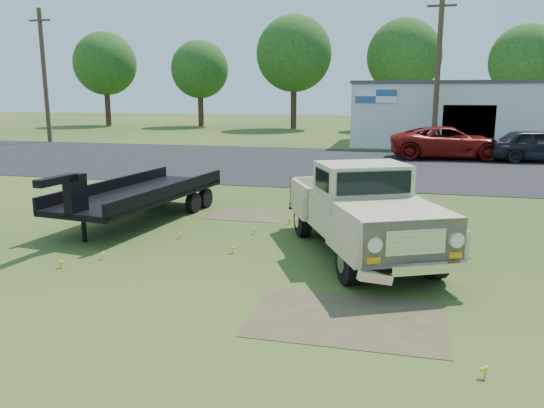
{
  "coord_description": "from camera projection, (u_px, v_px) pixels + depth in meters",
  "views": [
    {
      "loc": [
        2.2,
        -10.74,
        3.46
      ],
      "look_at": [
        -0.68,
        1.0,
        0.9
      ],
      "focal_mm": 35.0,
      "sensor_mm": 36.0,
      "label": 1
    }
  ],
  "objects": [
    {
      "name": "dirt_patch_a",
      "position": [
        347.0,
        319.0,
        8.23
      ],
      "size": [
        3.0,
        2.0,
        0.01
      ],
      "primitive_type": "cube",
      "color": "#4E3F2A",
      "rests_on": "ground"
    },
    {
      "name": "vintage_pickup_truck",
      "position": [
        361.0,
        209.0,
        11.31
      ],
      "size": [
        4.26,
        5.9,
        2.0
      ],
      "primitive_type": null,
      "rotation": [
        0.0,
        0.0,
        0.43
      ],
      "color": "tan",
      "rests_on": "ground"
    },
    {
      "name": "commercial_building",
      "position": [
        462.0,
        113.0,
        35.25
      ],
      "size": [
        14.2,
        8.2,
        4.15
      ],
      "color": "silver",
      "rests_on": "ground"
    },
    {
      "name": "treeline_e",
      "position": [
        526.0,
        61.0,
        44.45
      ],
      "size": [
        6.08,
        6.08,
        9.04
      ],
      "color": "#3D261B",
      "rests_on": "ground"
    },
    {
      "name": "treeline_c",
      "position": [
        294.0,
        54.0,
        49.39
      ],
      "size": [
        7.04,
        7.04,
        10.47
      ],
      "color": "#3D261B",
      "rests_on": "ground"
    },
    {
      "name": "asphalt_lot",
      "position": [
        354.0,
        165.0,
        25.68
      ],
      "size": [
        90.0,
        14.0,
        0.02
      ],
      "primitive_type": "cube",
      "color": "black",
      "rests_on": "ground"
    },
    {
      "name": "utility_pole_west",
      "position": [
        44.0,
        75.0,
        36.51
      ],
      "size": [
        1.6,
        0.3,
        9.0
      ],
      "color": "#463620",
      "rests_on": "ground"
    },
    {
      "name": "treeline_b",
      "position": [
        200.0,
        70.0,
        53.41
      ],
      "size": [
        5.76,
        5.76,
        8.57
      ],
      "color": "#3D261B",
      "rests_on": "ground"
    },
    {
      "name": "flatbed_trailer",
      "position": [
        141.0,
        190.0,
        14.43
      ],
      "size": [
        2.79,
        6.34,
        1.67
      ],
      "primitive_type": null,
      "rotation": [
        0.0,
        0.0,
        -0.13
      ],
      "color": "black",
      "rests_on": "ground"
    },
    {
      "name": "dark_sedan",
      "position": [
        537.0,
        146.0,
        26.56
      ],
      "size": [
        4.97,
        2.48,
        1.63
      ],
      "primitive_type": "imported",
      "rotation": [
        0.0,
        0.0,
        1.69
      ],
      "color": "black",
      "rests_on": "ground"
    },
    {
      "name": "utility_pole_mid",
      "position": [
        438.0,
        72.0,
        30.45
      ],
      "size": [
        1.6,
        0.3,
        9.0
      ],
      "color": "#463620",
      "rests_on": "ground"
    },
    {
      "name": "ground",
      "position": [
        292.0,
        255.0,
        11.43
      ],
      "size": [
        140.0,
        140.0,
        0.0
      ],
      "primitive_type": "plane",
      "color": "#263F14",
      "rests_on": "ground"
    },
    {
      "name": "red_pickup",
      "position": [
        449.0,
        143.0,
        27.85
      ],
      "size": [
        6.23,
        3.31,
        1.67
      ],
      "primitive_type": "imported",
      "rotation": [
        0.0,
        0.0,
        1.66
      ],
      "color": "maroon",
      "rests_on": "ground"
    },
    {
      "name": "treeline_a",
      "position": [
        105.0,
        64.0,
        54.65
      ],
      "size": [
        6.4,
        6.4,
        9.52
      ],
      "color": "#3D261B",
      "rests_on": "ground"
    },
    {
      "name": "treeline_d",
      "position": [
        404.0,
        56.0,
        48.08
      ],
      "size": [
        6.72,
        6.72,
        10.0
      ],
      "color": "#3D261B",
      "rests_on": "ground"
    },
    {
      "name": "dirt_patch_b",
      "position": [
        248.0,
        215.0,
        15.22
      ],
      "size": [
        2.2,
        1.6,
        0.01
      ],
      "primitive_type": "cube",
      "color": "#4E3F2A",
      "rests_on": "ground"
    }
  ]
}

